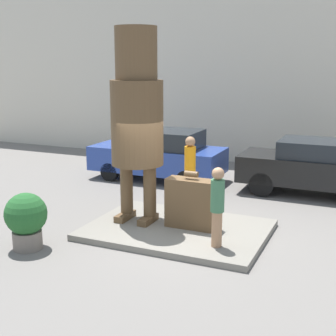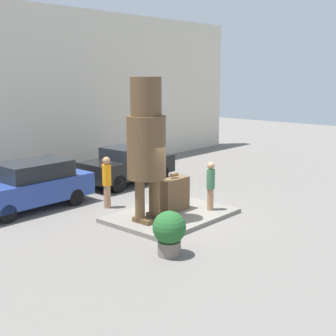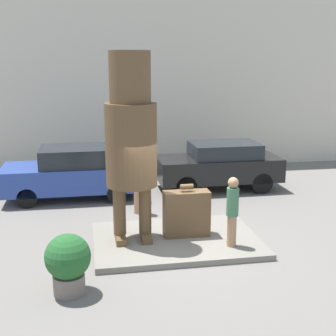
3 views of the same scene
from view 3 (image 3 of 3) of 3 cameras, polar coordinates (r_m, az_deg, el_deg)
ground_plane at (r=11.54m, az=0.97°, el=-9.12°), size 60.00×60.00×0.00m
pedestal at (r=11.51m, az=0.98°, el=-8.80°), size 3.98×2.85×0.14m
building_backdrop at (r=18.91m, az=-3.97°, el=11.36°), size 28.00×0.60×7.57m
statue_figure at (r=10.74m, az=-4.54°, el=4.29°), size 1.20×1.20×4.42m
giant_suitcase at (r=11.45m, az=2.26°, el=-5.53°), size 1.12×0.44×1.30m
tourist at (r=10.80m, az=7.86°, el=-4.96°), size 0.28×0.28×1.64m
parked_car_blue at (r=15.20m, az=-11.40°, el=-0.47°), size 4.32×1.80×1.66m
parked_car_black at (r=16.01m, az=6.30°, el=0.42°), size 4.14×1.75×1.61m
planter_pot at (r=9.16m, az=-12.09°, el=-11.09°), size 0.87×0.87×1.19m
worker_hivis at (r=13.40m, az=-3.72°, el=-1.45°), size 0.31×0.31×1.82m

